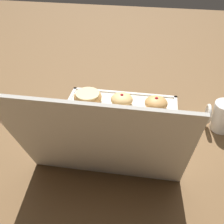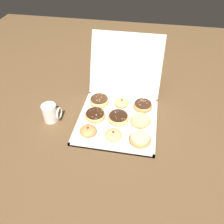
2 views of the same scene
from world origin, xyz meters
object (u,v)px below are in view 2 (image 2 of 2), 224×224
at_px(jelly_filled_donut_0, 88,131).
at_px(donut_box, 117,121).
at_px(coffee_mug, 51,113).
at_px(sprinkle_donut_3, 95,115).
at_px(jelly_filled_donut_7, 122,103).
at_px(sprinkle_donut_8, 143,105).
at_px(jelly_filled_donut_1, 113,135).
at_px(sprinkle_donut_6, 99,101).
at_px(glazed_ring_donut_5, 140,120).
at_px(glazed_ring_donut_2, 140,139).
at_px(sprinkle_donut_4, 118,118).

bearing_deg(jelly_filled_donut_0, donut_box, 43.45).
xyz_separation_m(jelly_filled_donut_0, coffee_mug, (-0.23, 0.08, 0.02)).
bearing_deg(sprinkle_donut_3, jelly_filled_donut_7, 45.88).
bearing_deg(sprinkle_donut_8, jelly_filled_donut_1, -117.24).
distance_m(jelly_filled_donut_1, coffee_mug, 0.37).
bearing_deg(sprinkle_donut_6, donut_box, -44.18).
xyz_separation_m(sprinkle_donut_3, glazed_ring_donut_5, (0.25, 0.00, 0.00)).
distance_m(jelly_filled_donut_1, sprinkle_donut_6, 0.29).
xyz_separation_m(glazed_ring_donut_5, sprinkle_donut_6, (-0.26, 0.13, 0.00)).
xyz_separation_m(sprinkle_donut_3, jelly_filled_donut_7, (0.13, 0.14, 0.00)).
distance_m(jelly_filled_donut_7, sprinkle_donut_8, 0.13).
xyz_separation_m(jelly_filled_donut_0, sprinkle_donut_8, (0.26, 0.26, -0.00)).
xyz_separation_m(glazed_ring_donut_2, sprinkle_donut_3, (-0.26, 0.13, -0.00)).
relative_size(jelly_filled_donut_0, sprinkle_donut_3, 0.76).
bearing_deg(jelly_filled_donut_1, sprinkle_donut_8, 62.76).
distance_m(glazed_ring_donut_2, jelly_filled_donut_7, 0.30).
relative_size(donut_box, jelly_filled_donut_7, 4.92).
xyz_separation_m(jelly_filled_donut_0, sprinkle_donut_4, (0.14, 0.12, -0.00)).
height_order(jelly_filled_donut_1, sprinkle_donut_3, jelly_filled_donut_1).
xyz_separation_m(glazed_ring_donut_2, coffee_mug, (-0.50, 0.08, 0.03)).
bearing_deg(glazed_ring_donut_5, coffee_mug, -174.16).
bearing_deg(sprinkle_donut_3, sprinkle_donut_6, 91.98).
bearing_deg(glazed_ring_donut_2, sprinkle_donut_3, 153.82).
relative_size(jelly_filled_donut_0, glazed_ring_donut_2, 0.79).
bearing_deg(sprinkle_donut_3, donut_box, 1.20).
height_order(donut_box, glazed_ring_donut_5, glazed_ring_donut_5).
xyz_separation_m(donut_box, sprinkle_donut_4, (0.01, -0.00, 0.03)).
relative_size(sprinkle_donut_4, sprinkle_donut_6, 1.00).
height_order(donut_box, sprinkle_donut_4, sprinkle_donut_4).
relative_size(glazed_ring_donut_2, sprinkle_donut_3, 0.97).
relative_size(sprinkle_donut_4, sprinkle_donut_8, 1.05).
bearing_deg(sprinkle_donut_8, sprinkle_donut_3, -152.90).
height_order(glazed_ring_donut_2, sprinkle_donut_3, sprinkle_donut_3).
relative_size(donut_box, glazed_ring_donut_2, 3.87).
xyz_separation_m(jelly_filled_donut_1, sprinkle_donut_3, (-0.12, 0.13, -0.00)).
bearing_deg(sprinkle_donut_8, jelly_filled_donut_7, 178.34).
bearing_deg(glazed_ring_donut_2, coffee_mug, 170.77).
xyz_separation_m(glazed_ring_donut_2, sprinkle_donut_4, (-0.13, 0.13, 0.00)).
bearing_deg(jelly_filled_donut_0, jelly_filled_donut_7, 61.85).
xyz_separation_m(sprinkle_donut_4, jelly_filled_donut_7, (-0.00, 0.13, -0.00)).
xyz_separation_m(jelly_filled_donut_1, sprinkle_donut_6, (-0.13, 0.26, -0.00)).
bearing_deg(sprinkle_donut_3, jelly_filled_donut_0, -93.42).
distance_m(donut_box, sprinkle_donut_4, 0.03).
bearing_deg(jelly_filled_donut_1, donut_box, 88.96).
bearing_deg(jelly_filled_donut_1, sprinkle_donut_4, 86.56).
bearing_deg(glazed_ring_donut_5, sprinkle_donut_4, -179.04).
height_order(jelly_filled_donut_1, glazed_ring_donut_2, jelly_filled_donut_1).
height_order(jelly_filled_donut_0, sprinkle_donut_4, jelly_filled_donut_0).
xyz_separation_m(jelly_filled_donut_1, sprinkle_donut_8, (0.13, 0.26, -0.00)).
relative_size(glazed_ring_donut_5, coffee_mug, 1.06).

